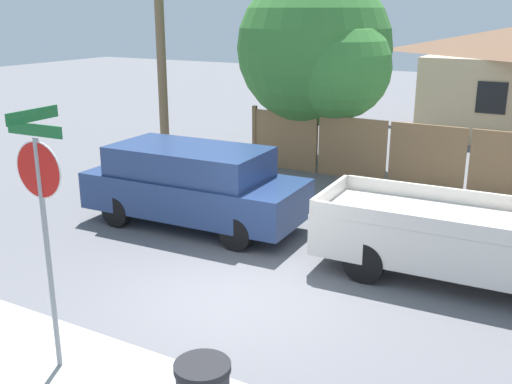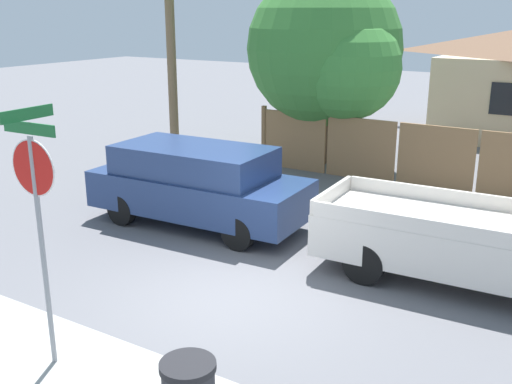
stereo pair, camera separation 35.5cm
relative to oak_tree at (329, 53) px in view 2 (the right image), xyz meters
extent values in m
plane|color=slate|center=(2.53, -9.15, -3.46)|extent=(80.00, 80.00, 0.00)
cube|color=#997047|center=(-0.61, -0.98, -2.58)|extent=(2.05, 0.06, 1.76)
cube|color=#997047|center=(1.53, -0.98, -2.58)|extent=(2.05, 0.06, 1.76)
cube|color=#997047|center=(3.67, -0.98, -2.58)|extent=(2.05, 0.06, 1.76)
cube|color=brown|center=(-1.68, -0.98, -2.53)|extent=(0.12, 0.12, 1.86)
cube|color=black|center=(4.30, 5.12, -1.70)|extent=(1.00, 0.04, 1.10)
cylinder|color=brown|center=(-0.23, 0.13, -2.56)|extent=(0.40, 0.40, 1.81)
sphere|color=#387A33|center=(-0.23, 0.13, 0.11)|extent=(4.69, 4.69, 4.69)
sphere|color=#3C8437|center=(0.83, -0.46, -0.36)|extent=(3.05, 3.05, 3.05)
cylinder|color=brown|center=(-4.17, -2.31, -0.69)|extent=(0.28, 0.28, 5.55)
cube|color=navy|center=(-0.09, -6.50, -2.71)|extent=(5.03, 2.19, 0.83)
cube|color=navy|center=(-0.22, -6.50, -1.98)|extent=(3.54, 1.97, 0.64)
cube|color=black|center=(1.43, -6.43, -1.98)|extent=(0.13, 1.74, 0.54)
cylinder|color=black|center=(1.40, -5.55, -3.11)|extent=(0.70, 0.22, 0.70)
cylinder|color=black|center=(1.48, -7.31, -3.11)|extent=(0.70, 0.22, 0.70)
cylinder|color=black|center=(-1.66, -5.68, -3.11)|extent=(0.70, 0.22, 0.70)
cylinder|color=black|center=(-1.59, -7.44, -3.11)|extent=(0.70, 0.22, 0.70)
cube|color=silver|center=(5.91, -6.50, -2.71)|extent=(5.60, 2.23, 0.78)
cube|color=silver|center=(4.94, -5.59, -2.18)|extent=(3.47, 0.22, 0.27)
cube|color=silver|center=(5.01, -7.48, -2.18)|extent=(3.47, 0.22, 0.27)
cube|color=silver|center=(3.19, -6.61, -2.18)|extent=(0.16, 1.90, 0.27)
cylinder|color=black|center=(4.16, -5.68, -3.08)|extent=(0.76, 0.22, 0.76)
cylinder|color=black|center=(4.23, -7.46, -3.08)|extent=(0.76, 0.22, 0.76)
cylinder|color=gray|center=(1.51, -12.04, -1.87)|extent=(0.07, 0.07, 3.19)
cylinder|color=red|center=(1.51, -12.04, -0.68)|extent=(0.70, 0.05, 0.70)
cylinder|color=white|center=(1.51, -12.04, -0.68)|extent=(0.75, 0.04, 0.75)
cube|color=#19602D|center=(1.51, -12.04, -0.17)|extent=(0.89, 0.06, 0.15)
cube|color=#19602D|center=(1.51, -12.04, 0.01)|extent=(0.06, 0.80, 0.15)
cylinder|color=black|center=(4.15, -12.41, -2.43)|extent=(0.62, 0.62, 0.08)
camera|label=1|loc=(7.39, -16.97, 1.23)|focal=42.00mm
camera|label=2|loc=(7.69, -16.79, 1.23)|focal=42.00mm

